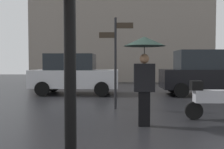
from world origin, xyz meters
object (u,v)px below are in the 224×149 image
object	(u,v)px
parked_car_right	(204,73)
street_signpost	(116,54)
pedestrian_with_umbrella	(144,57)
parked_car_left	(74,74)
parked_scooter	(212,98)

from	to	relation	value
parked_car_right	street_signpost	bearing A→B (deg)	-121.29
pedestrian_with_umbrella	parked_car_left	world-z (taller)	pedestrian_with_umbrella
parked_car_right	parked_scooter	bearing A→B (deg)	-89.85
parked_scooter	parked_car_left	xyz separation A→B (m)	(-4.58, 5.46, 0.40)
street_signpost	parked_scooter	bearing A→B (deg)	-30.71
parked_car_right	street_signpost	world-z (taller)	street_signpost
street_signpost	parked_car_left	bearing A→B (deg)	117.38
parked_scooter	street_signpost	world-z (taller)	street_signpost
pedestrian_with_umbrella	street_signpost	world-z (taller)	street_signpost
pedestrian_with_umbrella	parked_scooter	distance (m)	2.22
pedestrian_with_umbrella	parked_car_right	size ratio (longest dim) A/B	0.52
pedestrian_with_umbrella	parked_car_left	size ratio (longest dim) A/B	0.52
pedestrian_with_umbrella	parked_car_left	distance (m)	6.80
parked_car_left	street_signpost	size ratio (longest dim) A/B	1.39
parked_car_left	street_signpost	distance (m)	4.53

